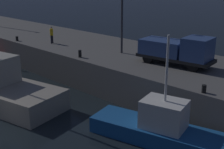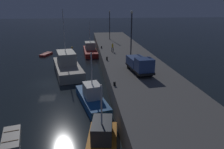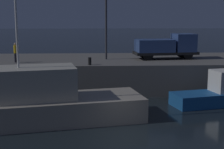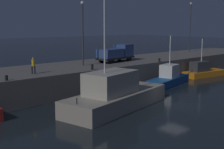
% 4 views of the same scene
% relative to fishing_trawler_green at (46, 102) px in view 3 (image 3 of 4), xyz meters
% --- Properties ---
extents(ground_plane, '(320.00, 320.00, 0.00)m').
position_rel_fishing_trawler_green_xyz_m(ground_plane, '(5.30, -2.95, -1.33)').
color(ground_plane, black).
extents(pier_quay, '(78.81, 9.63, 2.75)m').
position_rel_fishing_trawler_green_xyz_m(pier_quay, '(5.30, 11.02, 0.05)').
color(pier_quay, '#5B5956').
rests_on(pier_quay, ground).
extents(fishing_trawler_green, '(12.70, 6.34, 10.95)m').
position_rel_fishing_trawler_green_xyz_m(fishing_trawler_green, '(0.00, 0.00, 0.00)').
color(fishing_trawler_green, gray).
rests_on(fishing_trawler_green, ground).
extents(lamp_post_east, '(0.44, 0.44, 8.06)m').
position_rel_fishing_trawler_green_xyz_m(lamp_post_east, '(4.27, 10.59, 6.12)').
color(lamp_post_east, '#38383D').
rests_on(lamp_post_east, pier_quay).
extents(utility_truck, '(6.23, 2.80, 2.39)m').
position_rel_fishing_trawler_green_xyz_m(utility_truck, '(10.11, 10.63, 2.64)').
color(utility_truck, black).
rests_on(utility_truck, pier_quay).
extents(dockworker, '(0.44, 0.44, 1.75)m').
position_rel_fishing_trawler_green_xyz_m(dockworker, '(-3.79, 8.63, 2.42)').
color(dockworker, black).
rests_on(dockworker, pier_quay).
extents(bollard_east, '(0.28, 0.28, 0.64)m').
position_rel_fishing_trawler_green_xyz_m(bollard_east, '(2.76, 6.87, 1.74)').
color(bollard_east, black).
rests_on(bollard_east, pier_quay).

